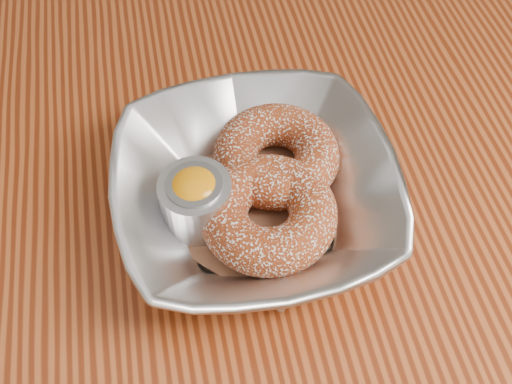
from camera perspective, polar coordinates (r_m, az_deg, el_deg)
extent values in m
plane|color=#565659|center=(1.25, 3.81, -17.71)|extent=(4.00, 4.00, 0.00)
cube|color=brown|center=(0.60, 7.55, 4.27)|extent=(1.20, 0.80, 0.04)
imported|color=silver|center=(0.50, 0.00, -0.06)|extent=(0.24, 0.24, 0.06)
cube|color=brown|center=(0.52, 0.00, -1.35)|extent=(0.21, 0.21, 0.00)
torus|color=maroon|center=(0.53, 1.95, 3.52)|extent=(0.14, 0.14, 0.04)
torus|color=maroon|center=(0.49, 1.18, -2.05)|extent=(0.14, 0.14, 0.04)
cylinder|color=silver|center=(0.50, -5.69, -0.98)|extent=(0.06, 0.06, 0.05)
cylinder|color=gray|center=(0.49, -5.73, -0.72)|extent=(0.05, 0.05, 0.04)
ellipsoid|color=#FF9407|center=(0.48, -5.88, 0.31)|extent=(0.04, 0.04, 0.03)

